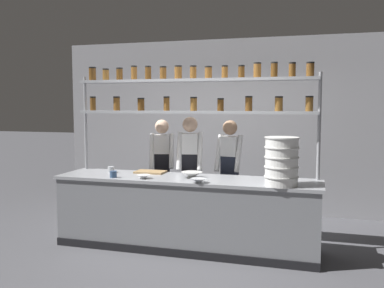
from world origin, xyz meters
TOP-DOWN VIEW (x-y plane):
  - ground_plane at (0.00, 0.00)m, footprint 40.00×40.00m
  - back_wall at (0.00, 2.14)m, footprint 5.79×0.12m
  - prep_counter at (0.00, -0.00)m, footprint 3.39×0.76m
  - spice_shelf_unit at (0.01, 0.33)m, footprint 3.28×0.28m
  - chef_left at (-0.61, 0.78)m, footprint 0.41×0.34m
  - chef_center at (-0.12, 0.58)m, footprint 0.40×0.32m
  - chef_right at (0.42, 0.74)m, footprint 0.38×0.30m
  - container_stack at (1.21, -0.21)m, footprint 0.39×0.39m
  - cutting_board at (-0.58, 0.24)m, footprint 0.40×0.26m
  - prep_bowl_near_left at (0.08, 0.01)m, footprint 0.28×0.28m
  - prep_bowl_center_front at (-0.49, -0.22)m, footprint 0.18×0.18m
  - prep_bowl_center_back at (0.25, -0.31)m, footprint 0.20×0.20m
  - serving_cup_front at (-1.11, 0.11)m, footprint 0.09×0.09m
  - serving_cup_by_board at (-0.90, -0.25)m, footprint 0.09×0.09m

SIDE VIEW (x-z plane):
  - ground_plane at x=0.00m, z-range 0.00..0.00m
  - prep_counter at x=0.00m, z-range 0.00..0.92m
  - cutting_board at x=-0.58m, z-range 0.92..0.94m
  - chef_left at x=-0.61m, z-range 0.12..1.75m
  - chef_right at x=0.42m, z-range 0.12..1.75m
  - prep_bowl_center_front at x=-0.49m, z-range 0.92..0.97m
  - prep_bowl_center_back at x=0.25m, z-range 0.92..0.97m
  - prep_bowl_near_left at x=0.08m, z-range 0.92..1.00m
  - serving_cup_front at x=-1.11m, z-range 0.92..1.00m
  - serving_cup_by_board at x=-0.90m, z-range 0.92..1.00m
  - chef_center at x=-0.12m, z-range 0.13..1.81m
  - container_stack at x=1.21m, z-range 0.92..1.48m
  - back_wall at x=0.00m, z-range 0.00..2.96m
  - spice_shelf_unit at x=0.01m, z-range 0.75..3.14m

